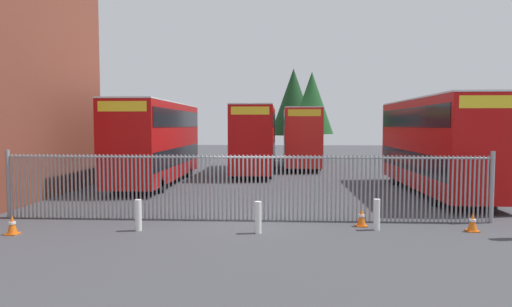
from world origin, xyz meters
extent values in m
plane|color=#3D3D42|center=(0.00, 8.00, 0.00)|extent=(100.00, 100.00, 0.00)
cylinder|color=gray|center=(-8.35, 0.00, 1.10)|extent=(0.06, 0.06, 2.20)
cylinder|color=gray|center=(-8.21, 0.00, 1.10)|extent=(0.06, 0.06, 2.20)
cylinder|color=gray|center=(-8.07, 0.00, 1.10)|extent=(0.06, 0.06, 2.20)
cylinder|color=gray|center=(-7.93, 0.00, 1.10)|extent=(0.06, 0.06, 2.20)
cylinder|color=gray|center=(-7.79, 0.00, 1.10)|extent=(0.06, 0.06, 2.20)
cylinder|color=gray|center=(-7.65, 0.00, 1.10)|extent=(0.06, 0.06, 2.20)
cylinder|color=gray|center=(-7.51, 0.00, 1.10)|extent=(0.06, 0.06, 2.20)
cylinder|color=gray|center=(-7.37, 0.00, 1.10)|extent=(0.06, 0.06, 2.20)
cylinder|color=gray|center=(-7.23, 0.00, 1.10)|extent=(0.06, 0.06, 2.20)
cylinder|color=gray|center=(-7.09, 0.00, 1.10)|extent=(0.06, 0.06, 2.20)
cylinder|color=gray|center=(-6.95, 0.00, 1.10)|extent=(0.06, 0.06, 2.20)
cylinder|color=gray|center=(-6.81, 0.00, 1.10)|extent=(0.06, 0.06, 2.20)
cylinder|color=gray|center=(-6.67, 0.00, 1.10)|extent=(0.06, 0.06, 2.20)
cylinder|color=gray|center=(-6.53, 0.00, 1.10)|extent=(0.06, 0.06, 2.20)
cylinder|color=gray|center=(-6.39, 0.00, 1.10)|extent=(0.06, 0.06, 2.20)
cylinder|color=gray|center=(-6.25, 0.00, 1.10)|extent=(0.06, 0.06, 2.20)
cylinder|color=gray|center=(-6.11, 0.00, 1.10)|extent=(0.06, 0.06, 2.20)
cylinder|color=gray|center=(-5.97, 0.00, 1.10)|extent=(0.06, 0.06, 2.20)
cylinder|color=gray|center=(-5.83, 0.00, 1.10)|extent=(0.06, 0.06, 2.20)
cylinder|color=gray|center=(-5.69, 0.00, 1.10)|extent=(0.06, 0.06, 2.20)
cylinder|color=gray|center=(-5.55, 0.00, 1.10)|extent=(0.06, 0.06, 2.20)
cylinder|color=gray|center=(-5.41, 0.00, 1.10)|extent=(0.06, 0.06, 2.20)
cylinder|color=gray|center=(-5.27, 0.00, 1.10)|extent=(0.06, 0.06, 2.20)
cylinder|color=gray|center=(-5.13, 0.00, 1.10)|extent=(0.06, 0.06, 2.20)
cylinder|color=gray|center=(-4.99, 0.00, 1.10)|extent=(0.06, 0.06, 2.20)
cylinder|color=gray|center=(-4.85, 0.00, 1.10)|extent=(0.06, 0.06, 2.20)
cylinder|color=gray|center=(-4.71, 0.00, 1.10)|extent=(0.06, 0.06, 2.20)
cylinder|color=gray|center=(-4.57, 0.00, 1.10)|extent=(0.06, 0.06, 2.20)
cylinder|color=gray|center=(-4.42, 0.00, 1.10)|extent=(0.06, 0.06, 2.20)
cylinder|color=gray|center=(-4.28, 0.00, 1.10)|extent=(0.06, 0.06, 2.20)
cylinder|color=gray|center=(-4.14, 0.00, 1.10)|extent=(0.06, 0.06, 2.20)
cylinder|color=gray|center=(-4.00, 0.00, 1.10)|extent=(0.06, 0.06, 2.20)
cylinder|color=gray|center=(-3.86, 0.00, 1.10)|extent=(0.06, 0.06, 2.20)
cylinder|color=gray|center=(-3.72, 0.00, 1.10)|extent=(0.06, 0.06, 2.20)
cylinder|color=gray|center=(-3.58, 0.00, 1.10)|extent=(0.06, 0.06, 2.20)
cylinder|color=gray|center=(-3.44, 0.00, 1.10)|extent=(0.06, 0.06, 2.20)
cylinder|color=gray|center=(-3.30, 0.00, 1.10)|extent=(0.06, 0.06, 2.20)
cylinder|color=gray|center=(-3.16, 0.00, 1.10)|extent=(0.06, 0.06, 2.20)
cylinder|color=gray|center=(-3.02, 0.00, 1.10)|extent=(0.06, 0.06, 2.20)
cylinder|color=gray|center=(-2.88, 0.00, 1.10)|extent=(0.06, 0.06, 2.20)
cylinder|color=gray|center=(-2.74, 0.00, 1.10)|extent=(0.06, 0.06, 2.20)
cylinder|color=gray|center=(-2.60, 0.00, 1.10)|extent=(0.06, 0.06, 2.20)
cylinder|color=gray|center=(-2.46, 0.00, 1.10)|extent=(0.06, 0.06, 2.20)
cylinder|color=gray|center=(-2.32, 0.00, 1.10)|extent=(0.06, 0.06, 2.20)
cylinder|color=gray|center=(-2.18, 0.00, 1.10)|extent=(0.06, 0.06, 2.20)
cylinder|color=gray|center=(-2.04, 0.00, 1.10)|extent=(0.06, 0.06, 2.20)
cylinder|color=gray|center=(-1.90, 0.00, 1.10)|extent=(0.06, 0.06, 2.20)
cylinder|color=gray|center=(-1.76, 0.00, 1.10)|extent=(0.06, 0.06, 2.20)
cylinder|color=gray|center=(-1.62, 0.00, 1.10)|extent=(0.06, 0.06, 2.20)
cylinder|color=gray|center=(-1.48, 0.00, 1.10)|extent=(0.06, 0.06, 2.20)
cylinder|color=gray|center=(-1.34, 0.00, 1.10)|extent=(0.06, 0.06, 2.20)
cylinder|color=gray|center=(-1.20, 0.00, 1.10)|extent=(0.06, 0.06, 2.20)
cylinder|color=gray|center=(-1.06, 0.00, 1.10)|extent=(0.06, 0.06, 2.20)
cylinder|color=gray|center=(-0.92, 0.00, 1.10)|extent=(0.06, 0.06, 2.20)
cylinder|color=gray|center=(-0.78, 0.00, 1.10)|extent=(0.06, 0.06, 2.20)
cylinder|color=gray|center=(-0.64, 0.00, 1.10)|extent=(0.06, 0.06, 2.20)
cylinder|color=gray|center=(-0.50, 0.00, 1.10)|extent=(0.06, 0.06, 2.20)
cylinder|color=gray|center=(-0.36, 0.00, 1.10)|extent=(0.06, 0.06, 2.20)
cylinder|color=gray|center=(-0.22, 0.00, 1.10)|extent=(0.06, 0.06, 2.20)
cylinder|color=gray|center=(-0.07, 0.00, 1.10)|extent=(0.06, 0.06, 2.20)
cylinder|color=gray|center=(0.07, 0.00, 1.10)|extent=(0.06, 0.06, 2.20)
cylinder|color=gray|center=(0.21, 0.00, 1.10)|extent=(0.06, 0.06, 2.20)
cylinder|color=gray|center=(0.35, 0.00, 1.10)|extent=(0.06, 0.06, 2.20)
cylinder|color=gray|center=(0.49, 0.00, 1.10)|extent=(0.06, 0.06, 2.20)
cylinder|color=gray|center=(0.63, 0.00, 1.10)|extent=(0.06, 0.06, 2.20)
cylinder|color=gray|center=(0.77, 0.00, 1.10)|extent=(0.06, 0.06, 2.20)
cylinder|color=gray|center=(0.91, 0.00, 1.10)|extent=(0.06, 0.06, 2.20)
cylinder|color=gray|center=(1.05, 0.00, 1.10)|extent=(0.06, 0.06, 2.20)
cylinder|color=gray|center=(1.19, 0.00, 1.10)|extent=(0.06, 0.06, 2.20)
cylinder|color=gray|center=(1.33, 0.00, 1.10)|extent=(0.06, 0.06, 2.20)
cylinder|color=gray|center=(1.47, 0.00, 1.10)|extent=(0.06, 0.06, 2.20)
cylinder|color=gray|center=(1.61, 0.00, 1.10)|extent=(0.06, 0.06, 2.20)
cylinder|color=gray|center=(1.75, 0.00, 1.10)|extent=(0.06, 0.06, 2.20)
cylinder|color=gray|center=(1.89, 0.00, 1.10)|extent=(0.06, 0.06, 2.20)
cylinder|color=gray|center=(2.03, 0.00, 1.10)|extent=(0.06, 0.06, 2.20)
cylinder|color=gray|center=(2.17, 0.00, 1.10)|extent=(0.06, 0.06, 2.20)
cylinder|color=gray|center=(2.31, 0.00, 1.10)|extent=(0.06, 0.06, 2.20)
cylinder|color=gray|center=(2.45, 0.00, 1.10)|extent=(0.06, 0.06, 2.20)
cylinder|color=gray|center=(2.59, 0.00, 1.10)|extent=(0.06, 0.06, 2.20)
cylinder|color=gray|center=(2.73, 0.00, 1.10)|extent=(0.06, 0.06, 2.20)
cylinder|color=gray|center=(2.87, 0.00, 1.10)|extent=(0.06, 0.06, 2.20)
cylinder|color=gray|center=(3.01, 0.00, 1.10)|extent=(0.06, 0.06, 2.20)
cylinder|color=gray|center=(3.15, 0.00, 1.10)|extent=(0.06, 0.06, 2.20)
cylinder|color=gray|center=(3.29, 0.00, 1.10)|extent=(0.06, 0.06, 2.20)
cylinder|color=gray|center=(3.43, 0.00, 1.10)|extent=(0.06, 0.06, 2.20)
cylinder|color=gray|center=(3.57, 0.00, 1.10)|extent=(0.06, 0.06, 2.20)
cylinder|color=gray|center=(3.71, 0.00, 1.10)|extent=(0.06, 0.06, 2.20)
cylinder|color=gray|center=(3.85, 0.00, 1.10)|extent=(0.06, 0.06, 2.20)
cylinder|color=gray|center=(3.99, 0.00, 1.10)|extent=(0.06, 0.06, 2.20)
cylinder|color=gray|center=(4.13, 0.00, 1.10)|extent=(0.06, 0.06, 2.20)
cylinder|color=gray|center=(4.28, 0.00, 1.10)|extent=(0.06, 0.06, 2.20)
cylinder|color=gray|center=(4.42, 0.00, 1.10)|extent=(0.06, 0.06, 2.20)
cylinder|color=gray|center=(4.56, 0.00, 1.10)|extent=(0.06, 0.06, 2.20)
cylinder|color=gray|center=(4.70, 0.00, 1.10)|extent=(0.06, 0.06, 2.20)
cylinder|color=gray|center=(4.84, 0.00, 1.10)|extent=(0.06, 0.06, 2.20)
cylinder|color=gray|center=(4.98, 0.00, 1.10)|extent=(0.06, 0.06, 2.20)
cylinder|color=gray|center=(5.12, 0.00, 1.10)|extent=(0.06, 0.06, 2.20)
cylinder|color=gray|center=(5.26, 0.00, 1.10)|extent=(0.06, 0.06, 2.20)
cylinder|color=gray|center=(5.40, 0.00, 1.10)|extent=(0.06, 0.06, 2.20)
cylinder|color=gray|center=(5.54, 0.00, 1.10)|extent=(0.06, 0.06, 2.20)
cylinder|color=gray|center=(5.68, 0.00, 1.10)|extent=(0.06, 0.06, 2.20)
cylinder|color=gray|center=(5.82, 0.00, 1.10)|extent=(0.06, 0.06, 2.20)
cylinder|color=gray|center=(5.96, 0.00, 1.10)|extent=(0.06, 0.06, 2.20)
cylinder|color=gray|center=(6.10, 0.00, 1.10)|extent=(0.06, 0.06, 2.20)
cylinder|color=gray|center=(6.24, 0.00, 1.10)|extent=(0.06, 0.06, 2.20)
cylinder|color=gray|center=(6.38, 0.00, 1.10)|extent=(0.06, 0.06, 2.20)
cylinder|color=gray|center=(6.52, 0.00, 1.10)|extent=(0.06, 0.06, 2.20)
cylinder|color=gray|center=(6.66, 0.00, 1.10)|extent=(0.06, 0.06, 2.20)
cylinder|color=gray|center=(6.80, 0.00, 1.10)|extent=(0.06, 0.06, 2.20)
cylinder|color=gray|center=(6.94, 0.00, 1.10)|extent=(0.06, 0.06, 2.20)
cylinder|color=gray|center=(7.08, 0.00, 1.10)|extent=(0.06, 0.06, 2.20)
cylinder|color=gray|center=(7.22, 0.00, 1.10)|extent=(0.06, 0.06, 2.20)
cylinder|color=gray|center=(7.36, 0.00, 1.10)|extent=(0.06, 0.06, 2.20)
cylinder|color=gray|center=(7.50, 0.00, 1.10)|extent=(0.06, 0.06, 2.20)
cylinder|color=gray|center=(7.64, 0.00, 1.10)|extent=(0.06, 0.06, 2.20)
cylinder|color=gray|center=(7.78, 0.00, 1.10)|extent=(0.06, 0.06, 2.20)
cylinder|color=gray|center=(7.92, 0.00, 1.10)|extent=(0.06, 0.06, 2.20)
cylinder|color=gray|center=(-0.22, 0.00, 2.12)|extent=(16.28, 0.07, 0.07)
cylinder|color=gray|center=(-8.35, 0.00, 1.18)|extent=(0.14, 0.14, 2.35)
cylinder|color=gray|center=(7.92, 0.00, 1.18)|extent=(0.14, 0.14, 2.35)
cube|color=#B70C0C|center=(8.26, 6.43, 2.35)|extent=(2.50, 10.80, 4.00)
cube|color=black|center=(8.26, 6.43, 1.55)|extent=(2.54, 10.37, 0.90)
cube|color=black|center=(8.26, 6.43, 3.55)|extent=(2.54, 10.37, 0.90)
cube|color=yellow|center=(8.26, 1.08, 4.00)|extent=(2.12, 0.12, 0.44)
cube|color=silver|center=(8.26, 6.43, 4.38)|extent=(2.50, 10.80, 0.08)
cylinder|color=black|center=(7.16, 3.08, 0.52)|extent=(0.30, 1.04, 1.04)
cylinder|color=black|center=(9.36, 3.08, 0.52)|extent=(0.30, 1.04, 1.04)
cylinder|color=black|center=(7.16, 9.40, 0.52)|extent=(0.30, 1.04, 1.04)
cylinder|color=black|center=(9.36, 9.40, 0.52)|extent=(0.30, 1.04, 1.04)
cube|color=#B70C0C|center=(-5.71, 9.34, 2.35)|extent=(2.50, 10.80, 4.00)
cube|color=black|center=(-5.71, 9.34, 1.55)|extent=(2.54, 10.37, 0.90)
cube|color=black|center=(-5.71, 9.34, 3.55)|extent=(2.54, 10.37, 0.90)
cube|color=yellow|center=(-5.71, 3.99, 4.00)|extent=(2.12, 0.12, 0.44)
cube|color=silver|center=(-5.71, 9.34, 4.38)|extent=(2.50, 10.80, 0.08)
cylinder|color=black|center=(-6.81, 5.99, 0.52)|extent=(0.30, 1.04, 1.04)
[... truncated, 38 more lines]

